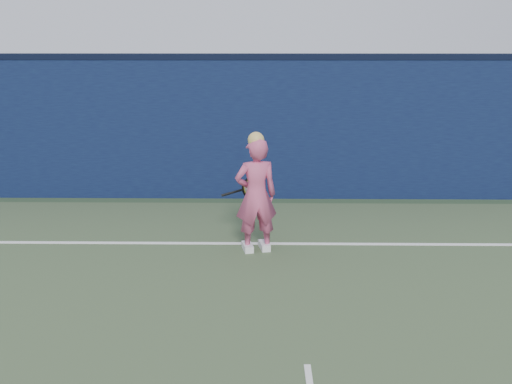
{
  "coord_description": "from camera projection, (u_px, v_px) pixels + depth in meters",
  "views": [
    {
      "loc": [
        -0.41,
        -3.3,
        2.87
      ],
      "look_at": [
        -0.5,
        3.79,
        0.85
      ],
      "focal_mm": 38.0,
      "sensor_mm": 36.0,
      "label": 1
    }
  ],
  "objects": [
    {
      "name": "racket",
      "position": [
        251.0,
        188.0,
        7.77
      ],
      "size": [
        0.63,
        0.16,
        0.33
      ],
      "rotation": [
        0.0,
        0.0,
        -0.04
      ],
      "color": "black",
      "rests_on": "ground"
    },
    {
      "name": "player",
      "position": [
        256.0,
        195.0,
        7.38
      ],
      "size": [
        0.65,
        0.5,
        1.67
      ],
      "rotation": [
        0.0,
        0.0,
        3.37
      ],
      "color": "#CB4F78",
      "rests_on": "ground"
    },
    {
      "name": "wall_cap",
      "position": [
        287.0,
        57.0,
        9.5
      ],
      "size": [
        24.0,
        0.42,
        0.1
      ],
      "primitive_type": "cube",
      "color": "black",
      "rests_on": "backstop_wall"
    },
    {
      "name": "backstop_wall",
      "position": [
        285.0,
        130.0,
        9.86
      ],
      "size": [
        24.0,
        0.4,
        2.5
      ],
      "primitive_type": "cube",
      "color": "#0C1336",
      "rests_on": "ground"
    }
  ]
}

